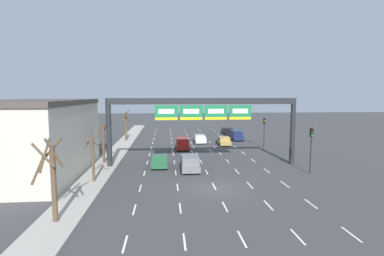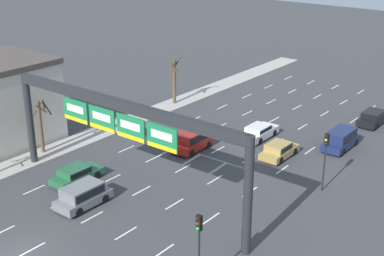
{
  "view_description": "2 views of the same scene",
  "coord_description": "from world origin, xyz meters",
  "px_view_note": "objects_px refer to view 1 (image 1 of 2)",
  "views": [
    {
      "loc": [
        -4.26,
        -25.0,
        8.21
      ],
      "look_at": [
        -1.32,
        8.88,
        4.43
      ],
      "focal_mm": 28.0,
      "sensor_mm": 36.0,
      "label": 1
    },
    {
      "loc": [
        25.56,
        -15.12,
        19.26
      ],
      "look_at": [
        2.45,
        14.13,
        4.8
      ],
      "focal_mm": 50.0,
      "sensor_mm": 36.0,
      "label": 2
    }
  ],
  "objects_px": {
    "car_black": "(227,131)",
    "traffic_light_near_gantry": "(264,127)",
    "tree_bare_third": "(104,140)",
    "suv_navy": "(236,135)",
    "tree_bare_closest": "(126,125)",
    "sign_gantry": "(203,113)",
    "tree_bare_second": "(93,156)",
    "car_white": "(200,139)",
    "car_gold": "(224,141)",
    "suv_red": "(182,143)",
    "car_green": "(160,160)",
    "suv_grey": "(190,162)",
    "tree_bare_furthest": "(51,176)",
    "traffic_light_mid_block": "(311,141)"
  },
  "relations": [
    {
      "from": "car_black",
      "to": "traffic_light_near_gantry",
      "type": "height_order",
      "value": "traffic_light_near_gantry"
    },
    {
      "from": "car_black",
      "to": "tree_bare_third",
      "type": "xyz_separation_m",
      "value": [
        -20.14,
        -25.35,
        2.15
      ]
    },
    {
      "from": "suv_navy",
      "to": "tree_bare_closest",
      "type": "distance_m",
      "value": 19.96
    },
    {
      "from": "sign_gantry",
      "to": "tree_bare_second",
      "type": "relative_size",
      "value": 4.79
    },
    {
      "from": "suv_navy",
      "to": "tree_bare_second",
      "type": "bearing_deg",
      "value": -128.04
    },
    {
      "from": "car_white",
      "to": "traffic_light_near_gantry",
      "type": "xyz_separation_m",
      "value": [
        9.32,
        -6.0,
        2.61
      ]
    },
    {
      "from": "car_white",
      "to": "suv_navy",
      "type": "xyz_separation_m",
      "value": [
        7.01,
        2.6,
        0.25
      ]
    },
    {
      "from": "car_gold",
      "to": "suv_navy",
      "type": "relative_size",
      "value": 0.89
    },
    {
      "from": "sign_gantry",
      "to": "car_black",
      "type": "distance_m",
      "value": 28.92
    },
    {
      "from": "tree_bare_second",
      "to": "traffic_light_near_gantry",
      "type": "bearing_deg",
      "value": 36.91
    },
    {
      "from": "suv_red",
      "to": "car_black",
      "type": "bearing_deg",
      "value": 58.08
    },
    {
      "from": "suv_red",
      "to": "car_green",
      "type": "bearing_deg",
      "value": -106.76
    },
    {
      "from": "suv_grey",
      "to": "tree_bare_furthest",
      "type": "height_order",
      "value": "tree_bare_furthest"
    },
    {
      "from": "sign_gantry",
      "to": "tree_bare_furthest",
      "type": "xyz_separation_m",
      "value": [
        -11.49,
        -14.97,
        -3.01
      ]
    },
    {
      "from": "suv_navy",
      "to": "traffic_light_mid_block",
      "type": "xyz_separation_m",
      "value": [
        2.17,
        -23.86,
        2.45
      ]
    },
    {
      "from": "traffic_light_near_gantry",
      "to": "tree_bare_closest",
      "type": "height_order",
      "value": "tree_bare_closest"
    },
    {
      "from": "sign_gantry",
      "to": "car_green",
      "type": "height_order",
      "value": "sign_gantry"
    },
    {
      "from": "car_black",
      "to": "tree_bare_closest",
      "type": "xyz_separation_m",
      "value": [
        -19.87,
        -7.68,
        2.22
      ]
    },
    {
      "from": "traffic_light_near_gantry",
      "to": "tree_bare_third",
      "type": "bearing_deg",
      "value": -158.61
    },
    {
      "from": "tree_bare_second",
      "to": "tree_bare_closest",
      "type": "bearing_deg",
      "value": 90.59
    },
    {
      "from": "suv_grey",
      "to": "traffic_light_near_gantry",
      "type": "bearing_deg",
      "value": 45.73
    },
    {
      "from": "sign_gantry",
      "to": "tree_bare_third",
      "type": "distance_m",
      "value": 12.22
    },
    {
      "from": "car_green",
      "to": "car_white",
      "type": "bearing_deg",
      "value": 68.64
    },
    {
      "from": "suv_navy",
      "to": "car_black",
      "type": "height_order",
      "value": "suv_navy"
    },
    {
      "from": "sign_gantry",
      "to": "traffic_light_near_gantry",
      "type": "distance_m",
      "value": 15.36
    },
    {
      "from": "traffic_light_mid_block",
      "to": "traffic_light_near_gantry",
      "type": "bearing_deg",
      "value": 89.48
    },
    {
      "from": "tree_bare_third",
      "to": "tree_bare_furthest",
      "type": "height_order",
      "value": "tree_bare_furthest"
    },
    {
      "from": "car_green",
      "to": "car_white",
      "type": "relative_size",
      "value": 0.98
    },
    {
      "from": "car_green",
      "to": "tree_bare_closest",
      "type": "bearing_deg",
      "value": 107.92
    },
    {
      "from": "tree_bare_second",
      "to": "traffic_light_mid_block",
      "type": "bearing_deg",
      "value": 3.16
    },
    {
      "from": "suv_grey",
      "to": "suv_navy",
      "type": "bearing_deg",
      "value": 64.53
    },
    {
      "from": "suv_red",
      "to": "traffic_light_mid_block",
      "type": "relative_size",
      "value": 0.86
    },
    {
      "from": "suv_grey",
      "to": "car_white",
      "type": "bearing_deg",
      "value": 80.34
    },
    {
      "from": "sign_gantry",
      "to": "suv_grey",
      "type": "relative_size",
      "value": 5.35
    },
    {
      "from": "car_black",
      "to": "suv_grey",
      "type": "relative_size",
      "value": 1.16
    },
    {
      "from": "car_gold",
      "to": "tree_bare_second",
      "type": "xyz_separation_m",
      "value": [
        -16.25,
        -19.77,
        1.76
      ]
    },
    {
      "from": "tree_bare_closest",
      "to": "tree_bare_second",
      "type": "xyz_separation_m",
      "value": [
        0.26,
        -25.34,
        -0.47
      ]
    },
    {
      "from": "traffic_light_near_gantry",
      "to": "tree_bare_furthest",
      "type": "xyz_separation_m",
      "value": [
        -22.29,
        -25.53,
        -0.18
      ]
    },
    {
      "from": "car_white",
      "to": "suv_grey",
      "type": "relative_size",
      "value": 1.05
    },
    {
      "from": "tree_bare_second",
      "to": "car_green",
      "type": "bearing_deg",
      "value": 43.56
    },
    {
      "from": "traffic_light_near_gantry",
      "to": "tree_bare_third",
      "type": "distance_m",
      "value": 24.11
    },
    {
      "from": "car_black",
      "to": "sign_gantry",
      "type": "bearing_deg",
      "value": -107.4
    },
    {
      "from": "car_green",
      "to": "tree_bare_closest",
      "type": "xyz_separation_m",
      "value": [
        -6.33,
        19.57,
        2.27
      ]
    },
    {
      "from": "traffic_light_mid_block",
      "to": "tree_bare_closest",
      "type": "bearing_deg",
      "value": 132.39
    },
    {
      "from": "suv_red",
      "to": "tree_bare_furthest",
      "type": "xyz_separation_m",
      "value": [
        -9.65,
        -25.48,
        2.18
      ]
    },
    {
      "from": "car_white",
      "to": "car_black",
      "type": "bearing_deg",
      "value": 56.38
    },
    {
      "from": "sign_gantry",
      "to": "tree_bare_furthest",
      "type": "height_order",
      "value": "sign_gantry"
    },
    {
      "from": "car_gold",
      "to": "tree_bare_closest",
      "type": "bearing_deg",
      "value": 161.34
    },
    {
      "from": "car_black",
      "to": "tree_bare_furthest",
      "type": "relative_size",
      "value": 0.87
    },
    {
      "from": "sign_gantry",
      "to": "suv_navy",
      "type": "distance_m",
      "value": 21.58
    }
  ]
}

